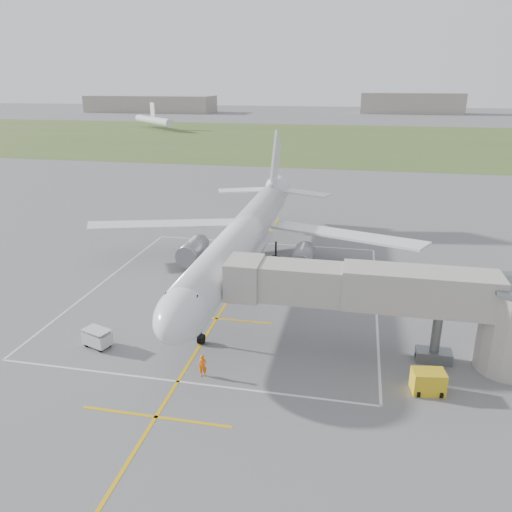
% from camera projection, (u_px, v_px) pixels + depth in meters
% --- Properties ---
extents(ground, '(700.00, 700.00, 0.00)m').
position_uv_depth(ground, '(242.00, 277.00, 53.66)').
color(ground, '#59595B').
rests_on(ground, ground).
extents(grass_strip, '(700.00, 120.00, 0.02)m').
position_uv_depth(grass_strip, '(327.00, 140.00, 173.57)').
color(grass_strip, '#445926').
rests_on(grass_strip, ground).
extents(apron_markings, '(28.20, 60.00, 0.01)m').
position_uv_depth(apron_markings, '(228.00, 299.00, 48.29)').
color(apron_markings, '#D3A00C').
rests_on(apron_markings, ground).
extents(airliner, '(38.93, 46.75, 13.52)m').
position_uv_depth(airliner, '(243.00, 236.00, 52.88)').
color(airliner, silver).
rests_on(airliner, ground).
extents(jet_bridge, '(23.40, 5.00, 7.20)m').
position_uv_depth(jet_bridge, '(408.00, 301.00, 36.62)').
color(jet_bridge, gray).
rests_on(jet_bridge, ground).
extents(gpu_unit, '(2.35, 1.81, 1.62)m').
position_uv_depth(gpu_unit, '(428.00, 382.00, 33.77)').
color(gpu_unit, gold).
rests_on(gpu_unit, ground).
extents(baggage_cart, '(2.50, 1.97, 1.52)m').
position_uv_depth(baggage_cart, '(97.00, 338.00, 39.53)').
color(baggage_cart, '#BDBDBD').
rests_on(baggage_cart, ground).
extents(ramp_worker_nose, '(0.69, 0.54, 1.66)m').
position_uv_depth(ramp_worker_nose, '(203.00, 366.00, 35.61)').
color(ramp_worker_nose, '#F16107').
rests_on(ramp_worker_nose, ground).
extents(ramp_worker_wing, '(1.01, 1.06, 1.72)m').
position_uv_depth(ramp_worker_wing, '(218.00, 255.00, 57.72)').
color(ramp_worker_wing, orange).
rests_on(ramp_worker_wing, ground).
extents(distant_hangars, '(345.00, 49.00, 12.00)m').
position_uv_depth(distant_hangars, '(316.00, 105.00, 299.61)').
color(distant_hangars, gray).
rests_on(distant_hangars, ground).
extents(distant_aircraft, '(190.97, 44.50, 8.85)m').
position_uv_depth(distant_aircraft, '(351.00, 121.00, 204.76)').
color(distant_aircraft, silver).
rests_on(distant_aircraft, ground).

